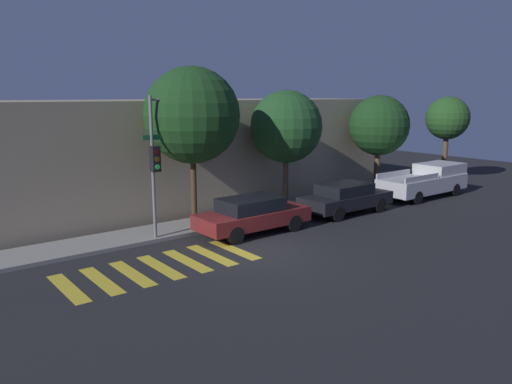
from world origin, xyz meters
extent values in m
plane|color=black|center=(0.00, 0.00, 0.00)|extent=(60.00, 60.00, 0.00)
cube|color=gray|center=(0.00, 4.21, 0.07)|extent=(26.00, 2.02, 0.14)
cube|color=gray|center=(0.00, 8.62, 2.51)|extent=(26.00, 6.00, 5.02)
cube|color=gold|center=(-6.01, 0.80, 0.00)|extent=(0.45, 2.60, 0.00)
cube|color=gold|center=(-5.07, 0.80, 0.00)|extent=(0.45, 2.60, 0.00)
cube|color=gold|center=(-4.13, 0.80, 0.00)|extent=(0.45, 2.60, 0.00)
cube|color=gold|center=(-3.18, 0.80, 0.00)|extent=(0.45, 2.60, 0.00)
cube|color=gold|center=(-2.24, 0.80, 0.00)|extent=(0.45, 2.60, 0.00)
cube|color=gold|center=(-1.29, 0.80, 0.00)|extent=(0.45, 2.60, 0.00)
cube|color=gold|center=(-0.35, 0.80, 0.00)|extent=(0.45, 2.60, 0.00)
cylinder|color=slate|center=(-2.00, 3.45, 2.62)|extent=(0.12, 0.12, 5.25)
cube|color=black|center=(-2.00, 3.24, 3.05)|extent=(0.30, 0.30, 0.90)
cylinder|color=#4C0C0C|center=(-2.00, 3.08, 3.32)|extent=(0.18, 0.02, 0.18)
cylinder|color=#593D0A|center=(-2.00, 3.08, 3.05)|extent=(0.18, 0.02, 0.18)
cylinder|color=#26E54C|center=(-2.00, 3.08, 2.78)|extent=(0.18, 0.02, 0.18)
cube|color=#19662D|center=(-2.00, 3.45, 3.79)|extent=(0.70, 0.02, 0.18)
cylinder|color=slate|center=(-0.96, 3.45, 5.10)|extent=(2.09, 0.08, 0.08)
sphere|color=#F9E5B2|center=(0.09, 3.45, 5.00)|extent=(0.36, 0.36, 0.36)
cube|color=maroon|center=(1.47, 2.10, 0.61)|extent=(4.53, 1.76, 0.57)
cube|color=black|center=(1.35, 2.10, 1.15)|extent=(2.36, 1.55, 0.51)
cylinder|color=black|center=(2.87, 2.89, 0.33)|extent=(0.65, 0.22, 0.65)
cylinder|color=black|center=(2.87, 1.31, 0.33)|extent=(0.65, 0.22, 0.65)
cylinder|color=black|center=(0.06, 2.89, 0.33)|extent=(0.65, 0.22, 0.65)
cylinder|color=black|center=(0.06, 1.31, 0.33)|extent=(0.65, 0.22, 0.65)
cube|color=black|center=(6.74, 2.10, 0.61)|extent=(4.46, 1.78, 0.56)
cube|color=black|center=(6.63, 2.10, 1.13)|extent=(2.32, 1.56, 0.49)
cylinder|color=black|center=(8.13, 2.90, 0.33)|extent=(0.65, 0.22, 0.65)
cylinder|color=black|center=(8.13, 1.30, 0.33)|extent=(0.65, 0.22, 0.65)
cylinder|color=black|center=(5.36, 2.90, 0.33)|extent=(0.65, 0.22, 0.65)
cylinder|color=black|center=(5.36, 1.30, 0.33)|extent=(0.65, 0.22, 0.65)
cube|color=#BCBCC1|center=(12.61, 2.10, 0.72)|extent=(5.43, 1.90, 0.78)
cube|color=#BCBCC1|center=(14.11, 2.10, 1.38)|extent=(2.44, 1.75, 0.55)
cube|color=#BCBCC1|center=(11.25, 2.94, 1.25)|extent=(2.72, 0.08, 0.28)
cube|color=#BCBCC1|center=(11.25, 1.26, 1.25)|extent=(2.72, 0.08, 0.28)
cylinder|color=black|center=(14.30, 2.96, 0.33)|extent=(0.65, 0.22, 0.65)
cylinder|color=black|center=(14.30, 1.24, 0.33)|extent=(0.65, 0.22, 0.65)
cylinder|color=black|center=(10.93, 2.96, 0.33)|extent=(0.65, 0.22, 0.65)
cylinder|color=black|center=(10.93, 1.24, 0.33)|extent=(0.65, 0.22, 0.65)
cylinder|color=#42301E|center=(-0.01, 3.99, 1.55)|extent=(0.22, 0.22, 3.11)
sphere|color=#193D19|center=(-0.01, 3.99, 4.49)|extent=(3.70, 3.70, 3.70)
cylinder|color=brown|center=(4.78, 3.99, 1.34)|extent=(0.26, 0.26, 2.67)
sphere|color=#1E4721|center=(4.78, 3.99, 3.87)|extent=(3.21, 3.21, 3.21)
cylinder|color=brown|center=(11.25, 3.99, 1.26)|extent=(0.27, 0.27, 2.52)
sphere|color=#193D19|center=(11.25, 3.99, 3.69)|extent=(3.13, 3.13, 3.13)
cylinder|color=brown|center=(17.63, 3.99, 1.46)|extent=(0.30, 0.30, 2.93)
sphere|color=#234C1E|center=(17.63, 3.99, 3.89)|extent=(2.56, 2.56, 2.56)
camera|label=1|loc=(-9.92, -12.69, 5.29)|focal=35.00mm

